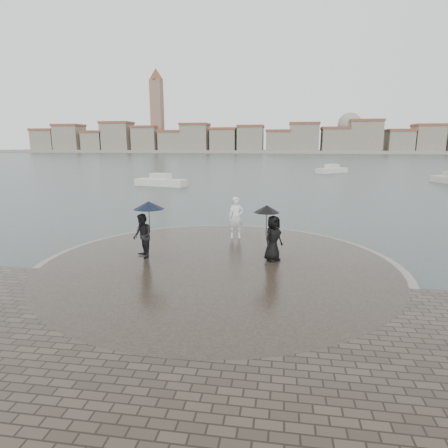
# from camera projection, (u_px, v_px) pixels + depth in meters

# --- Properties ---
(ground) EXTENTS (400.00, 400.00, 0.00)m
(ground) POSITION_uv_depth(u_px,v_px,m) (196.00, 318.00, 9.62)
(ground) COLOR #2B3835
(ground) RESTS_ON ground
(kerb_ring) EXTENTS (12.50, 12.50, 0.32)m
(kerb_ring) POSITION_uv_depth(u_px,v_px,m) (218.00, 268.00, 12.96)
(kerb_ring) COLOR gray
(kerb_ring) RESTS_ON ground
(quay_tip) EXTENTS (11.90, 11.90, 0.36)m
(quay_tip) POSITION_uv_depth(u_px,v_px,m) (218.00, 268.00, 12.96)
(quay_tip) COLOR #2D261E
(quay_tip) RESTS_ON ground
(statue) EXTENTS (0.71, 0.52, 1.79)m
(statue) POSITION_uv_depth(u_px,v_px,m) (236.00, 218.00, 16.13)
(statue) COLOR silver
(statue) RESTS_ON quay_tip
(visitor_left) EXTENTS (1.28, 1.14, 2.04)m
(visitor_left) POSITION_uv_depth(u_px,v_px,m) (144.00, 226.00, 13.31)
(visitor_left) COLOR black
(visitor_left) RESTS_ON quay_tip
(visitor_right) EXTENTS (1.16, 1.03, 1.95)m
(visitor_right) POSITION_uv_depth(u_px,v_px,m) (272.00, 231.00, 12.99)
(visitor_right) COLOR black
(visitor_right) RESTS_ON quay_tip
(far_skyline) EXTENTS (260.00, 20.00, 37.00)m
(far_skyline) POSITION_uv_depth(u_px,v_px,m) (264.00, 140.00, 164.58)
(far_skyline) COLOR gray
(far_skyline) RESTS_ON ground
(boats) EXTENTS (35.64, 24.38, 1.50)m
(boats) POSITION_uv_depth(u_px,v_px,m) (319.00, 177.00, 45.47)
(boats) COLOR beige
(boats) RESTS_ON ground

